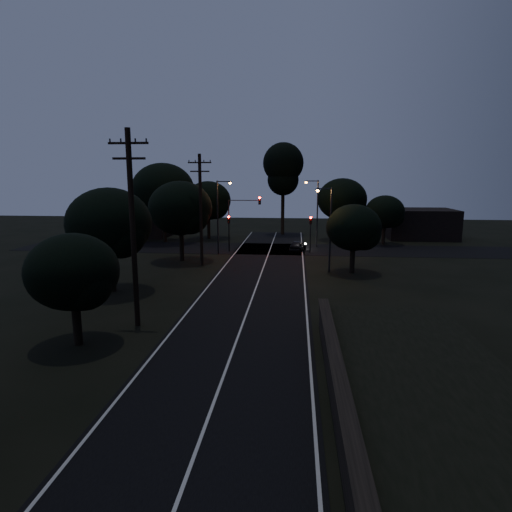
{
  "coord_description": "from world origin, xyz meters",
  "views": [
    {
      "loc": [
        2.99,
        -7.73,
        8.47
      ],
      "look_at": [
        0.0,
        24.0,
        2.5
      ],
      "focal_mm": 30.0,
      "sensor_mm": 36.0,
      "label": 1
    }
  ],
  "objects_px": {
    "streetlight_b": "(316,209)",
    "car": "(298,246)",
    "signal_left": "(229,227)",
    "streetlight_a": "(219,212)",
    "utility_pole_far": "(201,208)",
    "streetlight_c": "(329,224)",
    "tall_pine": "(283,169)",
    "utility_pole_mid": "(133,226)",
    "signal_mast": "(244,213)",
    "signal_right": "(311,227)"
  },
  "relations": [
    {
      "from": "streetlight_b",
      "to": "car",
      "type": "distance_m",
      "value": 5.59
    },
    {
      "from": "signal_left",
      "to": "streetlight_a",
      "type": "xyz_separation_m",
      "value": [
        -0.71,
        -1.99,
        1.8
      ]
    },
    {
      "from": "utility_pole_far",
      "to": "signal_left",
      "type": "xyz_separation_m",
      "value": [
        1.4,
        7.99,
        -2.65
      ]
    },
    {
      "from": "streetlight_c",
      "to": "tall_pine",
      "type": "bearing_deg",
      "value": 100.93
    },
    {
      "from": "utility_pole_mid",
      "to": "streetlight_b",
      "type": "height_order",
      "value": "utility_pole_mid"
    },
    {
      "from": "streetlight_b",
      "to": "car",
      "type": "xyz_separation_m",
      "value": [
        -2.11,
        -3.26,
        -4.02
      ]
    },
    {
      "from": "signal_mast",
      "to": "signal_right",
      "type": "bearing_deg",
      "value": -0.03
    },
    {
      "from": "streetlight_c",
      "to": "signal_mast",
      "type": "bearing_deg",
      "value": 131.19
    },
    {
      "from": "signal_mast",
      "to": "streetlight_a",
      "type": "relative_size",
      "value": 0.78
    },
    {
      "from": "utility_pole_mid",
      "to": "signal_right",
      "type": "bearing_deg",
      "value": 67.01
    },
    {
      "from": "utility_pole_far",
      "to": "tall_pine",
      "type": "distance_m",
      "value": 24.38
    },
    {
      "from": "utility_pole_far",
      "to": "signal_mast",
      "type": "distance_m",
      "value": 8.64
    },
    {
      "from": "streetlight_c",
      "to": "utility_pole_mid",
      "type": "bearing_deg",
      "value": -128.26
    },
    {
      "from": "utility_pole_mid",
      "to": "signal_right",
      "type": "distance_m",
      "value": 27.3
    },
    {
      "from": "streetlight_c",
      "to": "car",
      "type": "xyz_separation_m",
      "value": [
        -2.63,
        10.74,
        -3.73
      ]
    },
    {
      "from": "utility_pole_mid",
      "to": "signal_right",
      "type": "relative_size",
      "value": 2.68
    },
    {
      "from": "car",
      "to": "utility_pole_mid",
      "type": "bearing_deg",
      "value": 81.96
    },
    {
      "from": "utility_pole_far",
      "to": "streetlight_c",
      "type": "xyz_separation_m",
      "value": [
        11.83,
        -2.0,
        -1.13
      ]
    },
    {
      "from": "signal_left",
      "to": "car",
      "type": "distance_m",
      "value": 8.14
    },
    {
      "from": "signal_right",
      "to": "streetlight_b",
      "type": "xyz_separation_m",
      "value": [
        0.71,
        4.01,
        1.8
      ]
    },
    {
      "from": "signal_right",
      "to": "streetlight_b",
      "type": "bearing_deg",
      "value": 80.0
    },
    {
      "from": "utility_pole_far",
      "to": "signal_right",
      "type": "relative_size",
      "value": 2.56
    },
    {
      "from": "tall_pine",
      "to": "signal_left",
      "type": "bearing_deg",
      "value": -110.46
    },
    {
      "from": "tall_pine",
      "to": "streetlight_c",
      "type": "height_order",
      "value": "tall_pine"
    },
    {
      "from": "signal_mast",
      "to": "streetlight_a",
      "type": "bearing_deg",
      "value": -140.23
    },
    {
      "from": "signal_left",
      "to": "signal_mast",
      "type": "distance_m",
      "value": 2.26
    },
    {
      "from": "streetlight_b",
      "to": "streetlight_c",
      "type": "xyz_separation_m",
      "value": [
        0.52,
        -14.0,
        -0.29
      ]
    },
    {
      "from": "signal_mast",
      "to": "streetlight_a",
      "type": "height_order",
      "value": "streetlight_a"
    },
    {
      "from": "streetlight_b",
      "to": "signal_mast",
      "type": "bearing_deg",
      "value": -154.01
    },
    {
      "from": "utility_pole_mid",
      "to": "car",
      "type": "distance_m",
      "value": 27.81
    },
    {
      "from": "tall_pine",
      "to": "streetlight_a",
      "type": "distance_m",
      "value": 18.78
    },
    {
      "from": "utility_pole_mid",
      "to": "utility_pole_far",
      "type": "height_order",
      "value": "utility_pole_mid"
    },
    {
      "from": "tall_pine",
      "to": "utility_pole_far",
      "type": "bearing_deg",
      "value": -106.93
    },
    {
      "from": "streetlight_c",
      "to": "car",
      "type": "distance_m",
      "value": 11.67
    },
    {
      "from": "signal_mast",
      "to": "signal_left",
      "type": "bearing_deg",
      "value": -179.87
    },
    {
      "from": "utility_pole_mid",
      "to": "utility_pole_far",
      "type": "xyz_separation_m",
      "value": [
        0.0,
        17.0,
        -0.25
      ]
    },
    {
      "from": "streetlight_a",
      "to": "streetlight_b",
      "type": "xyz_separation_m",
      "value": [
        10.61,
        6.0,
        0.0
      ]
    },
    {
      "from": "utility_pole_far",
      "to": "signal_left",
      "type": "relative_size",
      "value": 2.56
    },
    {
      "from": "signal_mast",
      "to": "utility_pole_far",
      "type": "bearing_deg",
      "value": -111.11
    },
    {
      "from": "tall_pine",
      "to": "car",
      "type": "relative_size",
      "value": 3.66
    },
    {
      "from": "signal_left",
      "to": "streetlight_c",
      "type": "height_order",
      "value": "streetlight_c"
    },
    {
      "from": "utility_pole_mid",
      "to": "car",
      "type": "height_order",
      "value": "utility_pole_mid"
    },
    {
      "from": "utility_pole_far",
      "to": "signal_right",
      "type": "xyz_separation_m",
      "value": [
        10.6,
        7.99,
        -2.65
      ]
    },
    {
      "from": "utility_pole_mid",
      "to": "streetlight_a",
      "type": "distance_m",
      "value": 23.04
    },
    {
      "from": "signal_mast",
      "to": "car",
      "type": "distance_m",
      "value": 7.2
    },
    {
      "from": "utility_pole_far",
      "to": "signal_right",
      "type": "bearing_deg",
      "value": 37.0
    },
    {
      "from": "car",
      "to": "streetlight_a",
      "type": "bearing_deg",
      "value": 29.48
    },
    {
      "from": "utility_pole_mid",
      "to": "signal_mast",
      "type": "xyz_separation_m",
      "value": [
        3.09,
        24.99,
        -1.4
      ]
    },
    {
      "from": "streetlight_a",
      "to": "car",
      "type": "relative_size",
      "value": 2.21
    },
    {
      "from": "streetlight_a",
      "to": "streetlight_c",
      "type": "xyz_separation_m",
      "value": [
        11.14,
        -8.0,
        -0.29
      ]
    }
  ]
}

